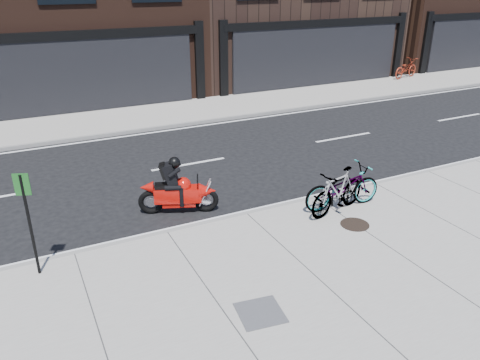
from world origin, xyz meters
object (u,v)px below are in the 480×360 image
sign_post (28,216)px  bicycle_far (406,68)px  bike_rack (341,189)px  manhole_cover (355,224)px  utility_grate (260,313)px  bicycle_front (342,187)px  bicycle_rear (338,191)px  motorcycle (181,190)px

sign_post → bicycle_far: bearing=50.8°
bicycle_far → bike_rack: bearing=115.8°
manhole_cover → utility_grate: bearing=-153.1°
bicycle_front → bicycle_rear: bearing=125.8°
bicycle_far → sign_post: size_ratio=0.98×
bike_rack → bicycle_far: bicycle_far is taller
bicycle_front → manhole_cover: (-0.27, -0.88, -0.53)m
bike_rack → utility_grate: bearing=-144.0°
motorcycle → sign_post: 3.79m
utility_grate → manhole_cover: bearing=26.9°
bike_rack → manhole_cover: size_ratio=1.13×
motorcycle → bicycle_far: size_ratio=0.93×
bicycle_far → utility_grate: bearing=114.8°
bike_rack → motorcycle: motorcycle is taller
bicycle_rear → sign_post: sign_post is taller
bicycle_rear → bicycle_front: bearing=107.9°
bicycle_front → bicycle_far: size_ratio=1.01×
motorcycle → sign_post: bearing=-135.9°
bike_rack → motorcycle: 3.91m
bike_rack → sign_post: (-6.98, 0.20, 0.80)m
manhole_cover → utility_grate: same height
utility_grate → sign_post: 4.54m
bicycle_rear → bicycle_far: bearing=117.2°
bicycle_front → motorcycle: size_ratio=1.08×
bike_rack → bicycle_far: 17.54m
bike_rack → utility_grate: size_ratio=1.00×
bicycle_rear → manhole_cover: (-0.02, -0.73, -0.54)m
motorcycle → manhole_cover: bearing=-17.3°
bike_rack → bicycle_far: (13.31, 11.41, 0.09)m
bike_rack → manhole_cover: (-0.31, -0.98, -0.43)m
bike_rack → sign_post: sign_post is taller
bicycle_far → motorcycle: bearing=105.3°
bicycle_front → motorcycle: motorcycle is taller
bike_rack → utility_grate: (-3.74, -2.72, -0.43)m
bike_rack → bicycle_far: size_ratio=0.37×
bicycle_rear → utility_grate: 4.27m
bike_rack → bicycle_front: (-0.03, -0.09, 0.10)m
bicycle_front → bicycle_far: 17.62m
bike_rack → bicycle_far: bearing=40.6°
bicycle_front → manhole_cover: 1.07m
manhole_cover → sign_post: sign_post is taller
utility_grate → bicycle_rear: bearing=35.6°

